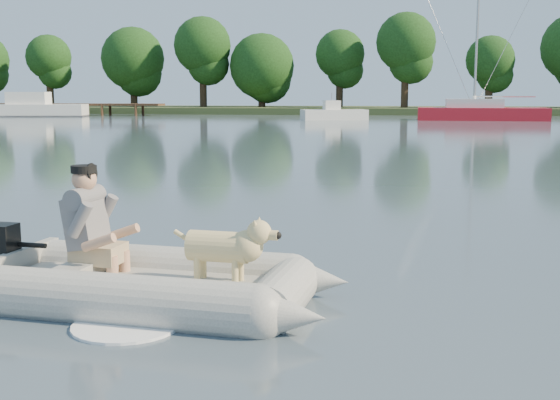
% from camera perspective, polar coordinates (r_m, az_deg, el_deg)
% --- Properties ---
extents(water, '(160.00, 160.00, 0.00)m').
position_cam_1_polar(water, '(6.88, -6.30, -8.10)').
color(water, slate).
rests_on(water, ground).
extents(shore_bank, '(160.00, 12.00, 0.70)m').
position_cam_1_polar(shore_bank, '(68.41, 6.88, 7.22)').
color(shore_bank, '#47512D').
rests_on(shore_bank, water).
extents(dock, '(18.00, 2.00, 1.04)m').
position_cam_1_polar(dock, '(64.61, -17.26, 7.05)').
color(dock, '#4C331E').
rests_on(dock, water).
extents(treeline, '(92.49, 7.35, 9.27)m').
position_cam_1_polar(treeline, '(68.01, 15.52, 11.16)').
color(treeline, '#332316').
rests_on(treeline, shore_bank).
extents(dinghy, '(4.88, 3.53, 1.38)m').
position_cam_1_polar(dinghy, '(6.74, -10.35, -3.35)').
color(dinghy, gray).
rests_on(dinghy, water).
extents(man, '(0.79, 0.70, 1.07)m').
position_cam_1_polar(man, '(7.07, -15.35, -1.44)').
color(man, slate).
rests_on(man, dinghy).
extents(dog, '(0.96, 0.43, 0.62)m').
position_cam_1_polar(dog, '(6.56, -5.01, -4.23)').
color(dog, tan).
rests_on(dog, dinghy).
extents(outboard_motor, '(0.44, 0.33, 0.79)m').
position_cam_1_polar(outboard_motor, '(7.64, -21.69, -4.57)').
color(outboard_motor, black).
rests_on(outboard_motor, dinghy).
extents(cabin_cruiser, '(8.13, 4.10, 2.40)m').
position_cam_1_polar(cabin_cruiser, '(62.12, -18.91, 7.37)').
color(cabin_cruiser, white).
rests_on(cabin_cruiser, water).
extents(motorboat, '(5.23, 3.36, 2.07)m').
position_cam_1_polar(motorboat, '(51.60, 4.43, 7.55)').
color(motorboat, white).
rests_on(motorboat, water).
extents(sailboat, '(9.16, 3.09, 12.45)m').
position_cam_1_polar(sailboat, '(52.81, 15.98, 6.84)').
color(sailboat, red).
rests_on(sailboat, water).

